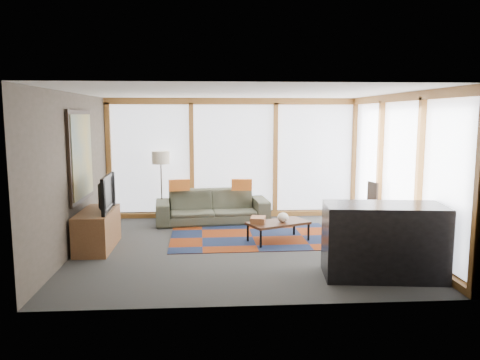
{
  "coord_description": "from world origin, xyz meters",
  "views": [
    {
      "loc": [
        -0.55,
        -7.74,
        2.23
      ],
      "look_at": [
        0.0,
        0.4,
        1.1
      ],
      "focal_mm": 35.0,
      "sensor_mm": 36.0,
      "label": 1
    }
  ],
  "objects": [
    {
      "name": "pillow_right",
      "position": [
        0.13,
        1.86,
        0.8
      ],
      "size": [
        0.44,
        0.17,
        0.24
      ],
      "primitive_type": "cube",
      "rotation": [
        0.0,
        0.0,
        -0.11
      ],
      "color": "#C15F20",
      "rests_on": "sofa"
    },
    {
      "name": "tv_console",
      "position": [
        -2.43,
        0.08,
        0.32
      ],
      "size": [
        0.54,
        1.29,
        0.65
      ],
      "primitive_type": "cube",
      "color": "brown",
      "rests_on": "ground"
    },
    {
      "name": "shelf_picture",
      "position": [
        2.57,
        0.88,
        0.76
      ],
      "size": [
        0.11,
        0.31,
        0.41
      ],
      "primitive_type": "cube",
      "rotation": [
        0.0,
        0.0,
        0.23
      ],
      "color": "black",
      "rests_on": "bookshelf"
    },
    {
      "name": "bar_counter",
      "position": [
        1.85,
        -1.61,
        0.51
      ],
      "size": [
        1.69,
        0.94,
        1.02
      ],
      "primitive_type": "cube",
      "rotation": [
        0.0,
        0.0,
        -0.12
      ],
      "color": "black",
      "rests_on": "ground"
    },
    {
      "name": "book_stack",
      "position": [
        0.31,
        0.26,
        0.41
      ],
      "size": [
        0.31,
        0.35,
        0.1
      ],
      "primitive_type": "cube",
      "rotation": [
        0.0,
        0.0,
        -0.21
      ],
      "color": "brown",
      "rests_on": "coffee_table"
    },
    {
      "name": "pillow_left",
      "position": [
        -1.16,
        1.9,
        0.8
      ],
      "size": [
        0.44,
        0.22,
        0.23
      ],
      "primitive_type": "cube",
      "rotation": [
        0.0,
        0.0,
        0.22
      ],
      "color": "#C15F20",
      "rests_on": "sofa"
    },
    {
      "name": "room_envelope",
      "position": [
        0.49,
        0.56,
        1.54
      ],
      "size": [
        5.52,
        5.02,
        2.62
      ],
      "color": "#40392E",
      "rests_on": "ground"
    },
    {
      "name": "bookshelf",
      "position": [
        2.43,
        0.16,
        0.28
      ],
      "size": [
        0.41,
        2.24,
        0.56
      ],
      "primitive_type": null,
      "color": "black",
      "rests_on": "ground"
    },
    {
      "name": "ground",
      "position": [
        0.0,
        0.0,
        0.0
      ],
      "size": [
        5.5,
        5.5,
        0.0
      ],
      "primitive_type": "plane",
      "color": "#2E2E2C",
      "rests_on": "ground"
    },
    {
      "name": "rug",
      "position": [
        0.25,
        0.62,
        0.01
      ],
      "size": [
        3.03,
        1.98,
        0.01
      ],
      "primitive_type": "cube",
      "rotation": [
        0.0,
        0.0,
        0.02
      ],
      "color": "#652309",
      "rests_on": "ground"
    },
    {
      "name": "coffee_table",
      "position": [
        0.68,
        0.31,
        0.18
      ],
      "size": [
        1.19,
        0.92,
        0.36
      ],
      "primitive_type": null,
      "rotation": [
        0.0,
        0.0,
        0.42
      ],
      "color": "black",
      "rests_on": "ground"
    },
    {
      "name": "bowl_a",
      "position": [
        2.47,
        -0.37,
        0.61
      ],
      "size": [
        0.25,
        0.25,
        0.11
      ],
      "primitive_type": "ellipsoid",
      "rotation": [
        0.0,
        0.0,
        0.16
      ],
      "color": "black",
      "rests_on": "bookshelf"
    },
    {
      "name": "vase",
      "position": [
        0.75,
        0.29,
        0.44
      ],
      "size": [
        0.24,
        0.24,
        0.17
      ],
      "primitive_type": "ellipsoid",
      "rotation": [
        0.0,
        0.0,
        -0.25
      ],
      "color": "silver",
      "rests_on": "coffee_table"
    },
    {
      "name": "sofa",
      "position": [
        -0.48,
        1.89,
        0.34
      ],
      "size": [
        2.4,
        1.12,
        0.68
      ],
      "primitive_type": "imported",
      "rotation": [
        0.0,
        0.0,
        0.09
      ],
      "color": "#323528",
      "rests_on": "ground"
    },
    {
      "name": "bowl_b",
      "position": [
        2.4,
        -0.01,
        0.6
      ],
      "size": [
        0.19,
        0.19,
        0.08
      ],
      "primitive_type": "ellipsoid",
      "rotation": [
        0.0,
        0.0,
        0.11
      ],
      "color": "black",
      "rests_on": "bookshelf"
    },
    {
      "name": "floor_lamp",
      "position": [
        -1.55,
        2.06,
        0.74
      ],
      "size": [
        0.37,
        0.37,
        1.49
      ],
      "primitive_type": null,
      "color": "#33261B",
      "rests_on": "ground"
    },
    {
      "name": "television",
      "position": [
        -2.33,
        0.07,
        0.95
      ],
      "size": [
        0.17,
        1.05,
        0.6
      ],
      "primitive_type": "imported",
      "rotation": [
        0.0,
        0.0,
        1.6
      ],
      "color": "black",
      "rests_on": "tv_console"
    }
  ]
}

